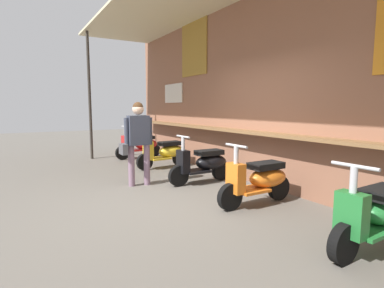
{
  "coord_description": "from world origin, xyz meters",
  "views": [
    {
      "loc": [
        4.21,
        -2.17,
        1.51
      ],
      "look_at": [
        -1.16,
        1.01,
        0.74
      ],
      "focal_mm": 28.4,
      "sensor_mm": 36.0,
      "label": 1
    }
  ],
  "objects": [
    {
      "name": "scooter_black",
      "position": [
        -0.79,
        1.08,
        0.39
      ],
      "size": [
        0.46,
        1.4,
        0.97
      ],
      "rotation": [
        0.0,
        0.0,
        -1.56
      ],
      "color": "black",
      "rests_on": "ground_plane"
    },
    {
      "name": "scooter_orange",
      "position": [
        0.79,
        1.08,
        0.39
      ],
      "size": [
        0.46,
        1.4,
        0.97
      ],
      "rotation": [
        0.0,
        0.0,
        -1.56
      ],
      "color": "orange",
      "rests_on": "ground_plane"
    },
    {
      "name": "shopper_with_handbag",
      "position": [
        -1.24,
        -0.13,
        0.96
      ],
      "size": [
        0.26,
        0.64,
        1.6
      ],
      "rotation": [
        0.0,
        0.0,
        -0.01
      ],
      "color": "gray",
      "rests_on": "ground_plane"
    },
    {
      "name": "market_stall_facade",
      "position": [
        -0.0,
        1.87,
        2.08
      ],
      "size": [
        11.55,
        2.46,
        3.76
      ],
      "color": "#8C5B44",
      "rests_on": "ground_plane"
    },
    {
      "name": "ground_plane",
      "position": [
        0.0,
        0.0,
        0.0
      ],
      "size": [
        32.35,
        32.35,
        0.0
      ],
      "primitive_type": "plane",
      "color": "#605B54"
    },
    {
      "name": "scooter_green",
      "position": [
        2.55,
        1.08,
        0.39
      ],
      "size": [
        0.46,
        1.4,
        0.97
      ],
      "rotation": [
        0.0,
        0.0,
        -1.54
      ],
      "color": "#237533",
      "rests_on": "ground_plane"
    },
    {
      "name": "scooter_red",
      "position": [
        -4.23,
        1.08,
        0.39
      ],
      "size": [
        0.47,
        1.4,
        0.97
      ],
      "rotation": [
        0.0,
        0.0,
        -1.52
      ],
      "color": "red",
      "rests_on": "ground_plane"
    },
    {
      "name": "scooter_yellow",
      "position": [
        -2.56,
        1.08,
        0.39
      ],
      "size": [
        0.5,
        1.4,
        0.97
      ],
      "rotation": [
        0.0,
        0.0,
        -1.49
      ],
      "color": "gold",
      "rests_on": "ground_plane"
    }
  ]
}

